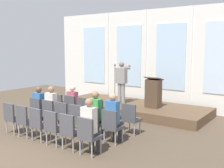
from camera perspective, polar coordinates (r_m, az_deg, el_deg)
The scene contains 30 objects.
ground_plane at distance 7.23m, azimuth -19.67°, elevation -13.71°, with size 18.00×18.00×0.00m, color brown.
rear_partition at distance 12.08m, azimuth 7.84°, elevation 5.24°, with size 10.03×0.14×4.15m.
stage_platform at distance 11.12m, azimuth 4.11°, elevation -4.91°, with size 5.96×2.25×0.33m, color brown.
speaker at distance 10.99m, azimuth 2.00°, elevation 0.95°, with size 0.52×0.69×1.67m.
mic_stand at distance 11.36m, azimuth 0.60°, elevation -2.03°, with size 0.28×0.28×1.55m.
lectern at distance 10.39m, azimuth 8.51°, elevation -1.81°, with size 0.60×0.48×1.16m.
chair_r0_c0 at distance 10.00m, azimuth -10.70°, elevation -4.29°, with size 0.46×0.44×0.94m.
chair_r0_c1 at distance 9.59m, azimuth -8.25°, elevation -4.74°, with size 0.46×0.44×0.94m.
audience_r0_c1 at distance 9.62m, azimuth -7.93°, elevation -3.61°, with size 0.36×0.39×1.28m.
chair_r0_c2 at distance 9.21m, azimuth -5.58°, elevation -5.22°, with size 0.46×0.44×0.94m.
chair_r0_c3 at distance 8.85m, azimuth -2.68°, elevation -5.72°, with size 0.46×0.44×0.94m.
chair_r0_c4 at distance 8.51m, azimuth 0.46°, elevation -6.25°, with size 0.46×0.44×0.94m.
chair_r0_c5 at distance 8.20m, azimuth 3.85°, elevation -6.80°, with size 0.46×0.44×0.94m.
chair_r1_c0 at distance 9.36m, azimuth -14.96°, elevation -5.23°, with size 0.46×0.44×0.94m.
audience_r1_c0 at distance 9.37m, azimuth -14.61°, elevation -3.99°, with size 0.36×0.39×1.31m.
chair_r1_c1 at distance 8.93m, azimuth -12.52°, elevation -5.77°, with size 0.46×0.44×0.94m.
audience_r1_c1 at distance 8.94m, azimuth -12.19°, elevation -4.30°, with size 0.36×0.39×1.37m.
chair_r1_c2 at distance 8.52m, azimuth -9.84°, elevation -6.35°, with size 0.46×0.44×0.94m.
chair_r1_c3 at distance 8.13m, azimuth -6.89°, elevation -6.97°, with size 0.46×0.44×0.94m.
chair_r1_c4 at distance 7.76m, azimuth -3.64°, elevation -7.64°, with size 0.46×0.44×0.94m.
audience_r1_c4 at distance 7.76m, azimuth -3.29°, elevation -5.92°, with size 0.36×0.39×1.37m.
chair_r1_c5 at distance 7.42m, azimuth -0.06°, elevation -8.34°, with size 0.46×0.44×0.94m.
audience_r1_c5 at distance 7.42m, azimuth 0.29°, elevation -6.52°, with size 0.36×0.39×1.38m.
chair_r2_c0 at distance 8.79m, azimuth -19.81°, elevation -6.25°, with size 0.46×0.44×0.94m.
chair_r2_c1 at distance 8.33m, azimuth -17.47°, elevation -6.91°, with size 0.46×0.44×0.94m.
chair_r2_c2 at distance 7.89m, azimuth -14.85°, elevation -7.63°, with size 0.46×0.44×0.94m.
chair_r2_c3 at distance 7.46m, azimuth -11.91°, elevation -8.41°, with size 0.46×0.44×0.94m.
chair_r2_c4 at distance 7.06m, azimuth -8.61°, elevation -9.26°, with size 0.46×0.44×0.94m.
chair_r2_c5 at distance 6.69m, azimuth -4.92°, elevation -10.17°, with size 0.46×0.44×0.94m.
audience_r2_c5 at distance 6.68m, azimuth -4.51°, elevation -8.14°, with size 0.36×0.39×1.38m.
Camera 1 is at (5.57, -3.82, 2.57)m, focal length 44.41 mm.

